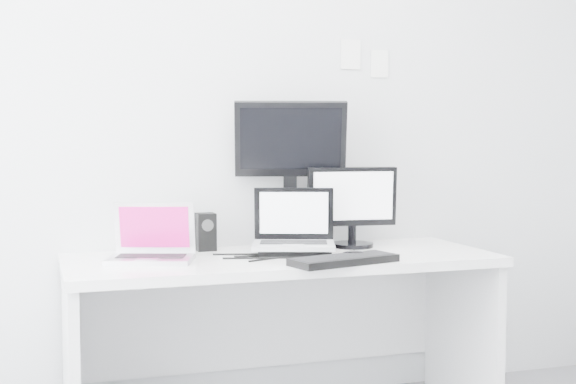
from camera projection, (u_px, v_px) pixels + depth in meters
name	position (u px, v px, depth m)	size (l,w,h in m)	color
back_wall	(259.00, 111.00, 3.63)	(3.60, 3.60, 0.00)	silver
desk	(282.00, 340.00, 3.37)	(1.80, 0.70, 0.73)	white
macbook	(150.00, 231.00, 3.16)	(0.33, 0.25, 0.25)	silver
speaker	(206.00, 232.00, 3.49)	(0.08, 0.08, 0.17)	black
dell_laptop	(294.00, 221.00, 3.37)	(0.35, 0.27, 0.29)	#A9ACB0
rear_monitor	(290.00, 173.00, 3.57)	(0.50, 0.18, 0.68)	black
samsung_monitor	(353.00, 206.00, 3.59)	(0.41, 0.19, 0.38)	black
keyboard	(344.00, 260.00, 3.13)	(0.44, 0.16, 0.03)	black
mouse	(354.00, 255.00, 3.24)	(0.12, 0.07, 0.04)	black
wall_note_0	(351.00, 54.00, 3.75)	(0.10, 0.00, 0.14)	white
wall_note_1	(379.00, 64.00, 3.80)	(0.09, 0.00, 0.13)	white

